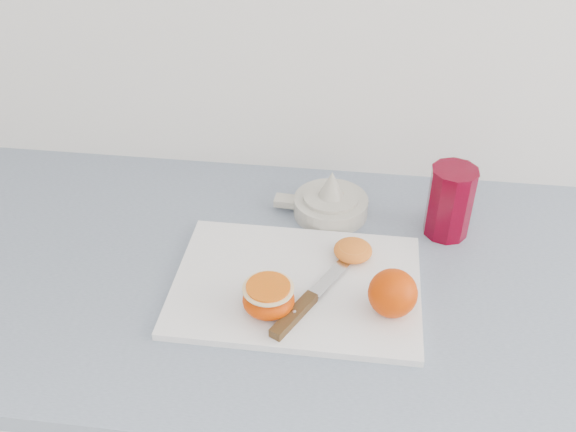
{
  "coord_description": "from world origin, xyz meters",
  "views": [
    {
      "loc": [
        0.1,
        0.94,
        1.56
      ],
      "look_at": [
        -0.01,
        1.75,
        0.96
      ],
      "focal_mm": 40.0,
      "sensor_mm": 36.0,
      "label": 1
    }
  ],
  "objects": [
    {
      "name": "cutting_board",
      "position": [
        0.02,
        1.66,
        0.9
      ],
      "size": [
        0.37,
        0.27,
        0.01
      ],
      "primitive_type": "cube",
      "rotation": [
        0.0,
        0.0,
        -0.0
      ],
      "color": "white",
      "rests_on": "counter"
    },
    {
      "name": "whole_orange",
      "position": [
        0.16,
        1.61,
        0.94
      ],
      "size": [
        0.07,
        0.07,
        0.07
      ],
      "color": "#E65500",
      "rests_on": "cutting_board"
    },
    {
      "name": "half_orange",
      "position": [
        -0.02,
        1.59,
        0.93
      ],
      "size": [
        0.08,
        0.08,
        0.05
      ],
      "color": "#E65500",
      "rests_on": "cutting_board"
    },
    {
      "name": "squeezed_shell",
      "position": [
        0.1,
        1.73,
        0.92
      ],
      "size": [
        0.06,
        0.06,
        0.03
      ],
      "color": "orange",
      "rests_on": "cutting_board"
    },
    {
      "name": "paring_knife",
      "position": [
        0.03,
        1.6,
        0.91
      ],
      "size": [
        0.12,
        0.21,
        0.01
      ],
      "color": "#4F371C",
      "rests_on": "cutting_board"
    },
    {
      "name": "citrus_juicer",
      "position": [
        0.05,
        1.86,
        0.91
      ],
      "size": [
        0.17,
        0.13,
        0.09
      ],
      "color": "beige",
      "rests_on": "counter"
    },
    {
      "name": "red_tumbler",
      "position": [
        0.25,
        1.83,
        0.95
      ],
      "size": [
        0.08,
        0.08,
        0.13
      ],
      "color": "#680014",
      "rests_on": "counter"
    }
  ]
}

